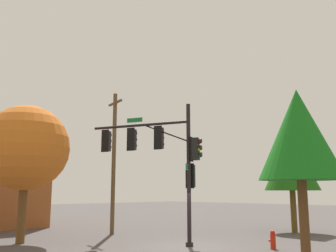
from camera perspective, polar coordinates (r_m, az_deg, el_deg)
name	(u,v)px	position (r m, az deg, el deg)	size (l,w,h in m)	color
ground_plane	(190,247)	(18.58, 3.31, -17.94)	(120.00, 120.00, 0.00)	#47413F
signal_pole_assembly	(161,152)	(19.12, -1.00, -4.06)	(5.81, 2.82, 6.93)	black
utility_pole	(114,159)	(23.91, -8.30, -5.04)	(1.79, 0.48, 8.86)	brown
fire_hydrant	(273,240)	(18.35, 15.75, -16.40)	(0.33, 0.24, 0.83)	red
tree_near	(299,135)	(13.43, 19.37, -1.27)	(2.81, 2.81, 6.07)	brown
tree_mid	(26,148)	(20.94, -20.87, -3.15)	(4.48, 4.48, 7.09)	brown
tree_far	(291,161)	(25.87, 18.26, -5.04)	(3.53, 3.53, 6.57)	brown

